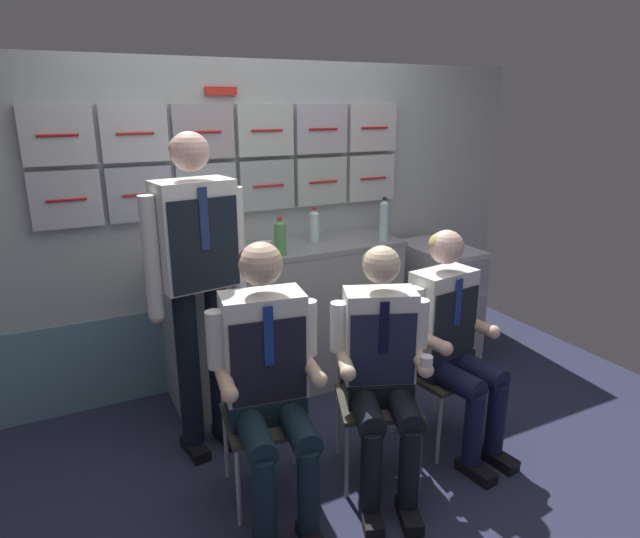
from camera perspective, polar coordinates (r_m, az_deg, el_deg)
ground at (r=3.10m, az=3.71°, el=-21.04°), size 4.80×4.80×0.04m
galley_bulkhead at (r=3.76m, az=-6.94°, el=4.84°), size 4.20×0.14×2.15m
galley_counter at (r=3.72m, az=-3.59°, el=-5.00°), size 1.58×0.53×0.99m
service_trolley at (r=4.18m, az=12.02°, el=-3.12°), size 0.40×0.65×0.88m
folding_chair_left at (r=2.79m, az=-6.09°, el=-12.71°), size 0.46×0.46×0.83m
crew_member_left at (r=2.56m, az=-5.46°, el=-10.33°), size 0.53×0.68×1.30m
folding_chair_center at (r=2.93m, az=5.72°, el=-11.12°), size 0.52×0.52×0.83m
crew_member_center at (r=2.72m, az=6.47°, el=-9.59°), size 0.54×0.67×1.24m
folding_chair_right at (r=3.25m, az=11.31°, el=-8.44°), size 0.45×0.45×0.83m
crew_member_right at (r=3.08m, az=13.62°, el=-6.58°), size 0.49×0.63×1.24m
crew_member_standing at (r=2.91m, az=-12.63°, el=0.09°), size 0.55×0.31×1.75m
water_bottle_clear at (r=3.66m, az=-0.59°, el=4.56°), size 0.07×0.07×0.23m
water_bottle_tall at (r=3.35m, az=-4.18°, el=3.36°), size 0.08×0.08×0.24m
water_bottle_short at (r=3.69m, az=6.68°, el=5.05°), size 0.06×0.06×0.30m
sparkling_bottle_green at (r=3.27m, az=-11.06°, el=2.62°), size 0.08×0.08×0.22m
espresso_cup_small at (r=3.45m, az=-5.59°, el=2.41°), size 0.07×0.07×0.06m
paper_cup_blue at (r=3.37m, az=-14.74°, el=1.64°), size 0.07×0.07×0.07m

